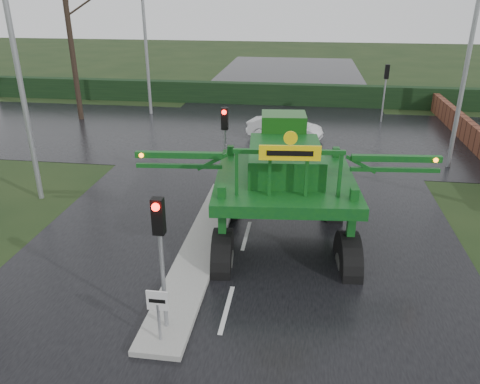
# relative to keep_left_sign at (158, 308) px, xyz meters

# --- Properties ---
(ground) EXTENTS (140.00, 140.00, 0.00)m
(ground) POSITION_rel_keep_left_sign_xyz_m (1.30, 1.50, -1.06)
(ground) COLOR black
(ground) RESTS_ON ground
(road_main) EXTENTS (14.00, 80.00, 0.02)m
(road_main) POSITION_rel_keep_left_sign_xyz_m (1.30, 11.50, -1.05)
(road_main) COLOR black
(road_main) RESTS_ON ground
(road_cross) EXTENTS (80.00, 12.00, 0.02)m
(road_cross) POSITION_rel_keep_left_sign_xyz_m (1.30, 17.50, -1.05)
(road_cross) COLOR black
(road_cross) RESTS_ON ground
(median_island) EXTENTS (1.20, 10.00, 0.16)m
(median_island) POSITION_rel_keep_left_sign_xyz_m (0.00, 4.50, -0.97)
(median_island) COLOR gray
(median_island) RESTS_ON ground
(hedge_row) EXTENTS (44.00, 0.90, 1.50)m
(hedge_row) POSITION_rel_keep_left_sign_xyz_m (1.30, 25.50, -0.31)
(hedge_row) COLOR black
(hedge_row) RESTS_ON ground
(brick_wall) EXTENTS (0.40, 20.00, 1.20)m
(brick_wall) POSITION_rel_keep_left_sign_xyz_m (11.80, 17.50, -0.46)
(brick_wall) COLOR #592D1E
(brick_wall) RESTS_ON ground
(keep_left_sign) EXTENTS (0.50, 0.07, 1.35)m
(keep_left_sign) POSITION_rel_keep_left_sign_xyz_m (0.00, 0.00, 0.00)
(keep_left_sign) COLOR gray
(keep_left_sign) RESTS_ON ground
(traffic_signal_near) EXTENTS (0.26, 0.33, 3.52)m
(traffic_signal_near) POSITION_rel_keep_left_sign_xyz_m (0.00, 0.49, 1.53)
(traffic_signal_near) COLOR gray
(traffic_signal_near) RESTS_ON ground
(traffic_signal_mid) EXTENTS (0.26, 0.33, 3.52)m
(traffic_signal_mid) POSITION_rel_keep_left_sign_xyz_m (0.00, 8.99, 1.53)
(traffic_signal_mid) COLOR gray
(traffic_signal_mid) RESTS_ON ground
(traffic_signal_far) EXTENTS (0.26, 0.33, 3.52)m
(traffic_signal_far) POSITION_rel_keep_left_sign_xyz_m (7.80, 21.51, 1.53)
(traffic_signal_far) COLOR gray
(traffic_signal_far) RESTS_ON ground
(street_light_left_near) EXTENTS (3.85, 0.30, 10.00)m
(street_light_left_near) POSITION_rel_keep_left_sign_xyz_m (-6.89, 7.50, 4.93)
(street_light_left_near) COLOR gray
(street_light_left_near) RESTS_ON ground
(street_light_right) EXTENTS (3.85, 0.30, 10.00)m
(street_light_right) POSITION_rel_keep_left_sign_xyz_m (9.49, 13.50, 4.93)
(street_light_right) COLOR gray
(street_light_right) RESTS_ON ground
(street_light_left_far) EXTENTS (3.85, 0.30, 10.00)m
(street_light_left_far) POSITION_rel_keep_left_sign_xyz_m (-6.89, 21.50, 4.93)
(street_light_left_far) COLOR gray
(street_light_left_far) RESTS_ON ground
(crop_sprayer) EXTENTS (9.35, 6.20, 5.24)m
(crop_sprayer) POSITION_rel_keep_left_sign_xyz_m (0.78, 4.03, 1.42)
(crop_sprayer) COLOR black
(crop_sprayer) RESTS_ON ground
(white_sedan) EXTENTS (4.28, 2.48, 1.33)m
(white_sedan) POSITION_rel_keep_left_sign_xyz_m (1.97, 16.78, -1.06)
(white_sedan) COLOR white
(white_sedan) RESTS_ON ground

